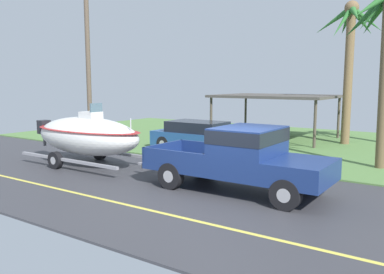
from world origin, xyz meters
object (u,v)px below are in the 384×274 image
(parked_sedan_near, at_px, (200,137))
(palm_tree_near_left, at_px, (350,43))
(boat_on_trailer, at_px, (87,135))
(utility_pole, at_px, (88,62))
(pickup_truck_towing, at_px, (247,157))
(carport_awning, at_px, (276,97))

(parked_sedan_near, distance_m, palm_tree_near_left, 8.94)
(boat_on_trailer, height_order, utility_pole, utility_pole)
(pickup_truck_towing, height_order, parked_sedan_near, pickup_truck_towing)
(parked_sedan_near, height_order, palm_tree_near_left, palm_tree_near_left)
(pickup_truck_towing, height_order, carport_awning, carport_awning)
(parked_sedan_near, bearing_deg, utility_pole, -167.79)
(parked_sedan_near, relative_size, carport_awning, 0.75)
(parked_sedan_near, relative_size, palm_tree_near_left, 0.66)
(parked_sedan_near, bearing_deg, boat_on_trailer, -108.39)
(carport_awning, relative_size, utility_pole, 0.78)
(pickup_truck_towing, bearing_deg, carport_awning, 108.98)
(boat_on_trailer, distance_m, parked_sedan_near, 5.57)
(pickup_truck_towing, relative_size, boat_on_trailer, 0.90)
(parked_sedan_near, bearing_deg, carport_awning, 77.00)
(utility_pole, bearing_deg, carport_awning, 43.50)
(pickup_truck_towing, height_order, palm_tree_near_left, palm_tree_near_left)
(carport_awning, bearing_deg, palm_tree_near_left, 2.55)
(palm_tree_near_left, relative_size, utility_pole, 0.88)
(carport_awning, distance_m, palm_tree_near_left, 4.70)
(palm_tree_near_left, xyz_separation_m, utility_pole, (-11.14, -7.14, -0.90))
(boat_on_trailer, xyz_separation_m, utility_pole, (-4.29, 3.96, 3.06))
(carport_awning, bearing_deg, utility_pole, -136.50)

